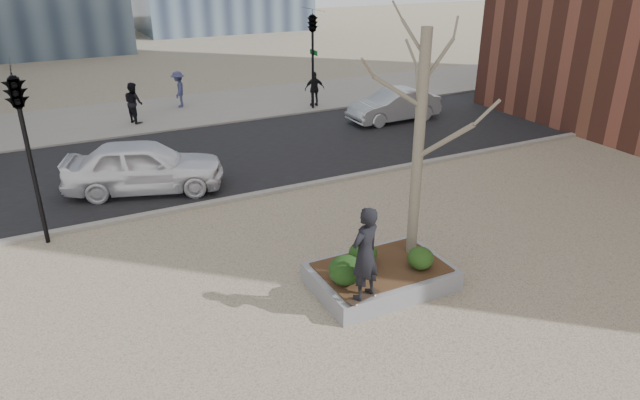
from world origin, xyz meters
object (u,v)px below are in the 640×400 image
skateboarder (365,254)px  police_car (144,166)px  skateboard (363,298)px  planter (381,277)px

skateboarder → police_car: (-2.56, 8.78, -0.67)m
police_car → skateboard: bearing=-145.6°
skateboard → police_car: police_car is taller
planter → police_car: police_car is taller
planter → skateboard: (-0.98, -0.88, 0.26)m
skateboard → skateboarder: size_ratio=0.40×
skateboard → police_car: (-2.56, 8.78, 0.34)m
skateboard → police_car: size_ratio=0.16×
planter → skateboard: skateboard is taller
planter → police_car: 8.68m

